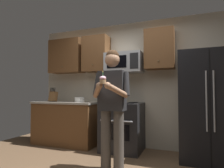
# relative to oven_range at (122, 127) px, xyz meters

# --- Properties ---
(wall_back) EXTENTS (4.40, 0.10, 2.60)m
(wall_back) POSITION_rel_oven_range_xyz_m (0.15, 0.39, 0.84)
(wall_back) COLOR #B7AD99
(wall_back) RESTS_ON ground
(oven_range) EXTENTS (0.76, 0.70, 0.93)m
(oven_range) POSITION_rel_oven_range_xyz_m (0.00, 0.00, 0.00)
(oven_range) COLOR black
(oven_range) RESTS_ON ground
(microwave) EXTENTS (0.74, 0.41, 0.40)m
(microwave) POSITION_rel_oven_range_xyz_m (0.00, 0.12, 1.26)
(microwave) COLOR #9EA0A5
(refrigerator) EXTENTS (0.90, 0.75, 1.80)m
(refrigerator) POSITION_rel_oven_range_xyz_m (1.50, -0.04, 0.44)
(refrigerator) COLOR black
(refrigerator) RESTS_ON ground
(cabinet_row_upper) EXTENTS (2.78, 0.36, 0.76)m
(cabinet_row_upper) POSITION_rel_oven_range_xyz_m (-0.57, 0.17, 1.49)
(cabinet_row_upper) COLOR brown
(counter_left) EXTENTS (1.44, 0.66, 0.92)m
(counter_left) POSITION_rel_oven_range_xyz_m (-1.30, 0.02, 0.00)
(counter_left) COLOR brown
(counter_left) RESTS_ON ground
(knife_block) EXTENTS (0.16, 0.15, 0.32)m
(knife_block) POSITION_rel_oven_range_xyz_m (-1.61, -0.03, 0.57)
(knife_block) COLOR brown
(knife_block) RESTS_ON counter_left
(bowl_large_white) EXTENTS (0.22, 0.22, 0.10)m
(bowl_large_white) POSITION_rel_oven_range_xyz_m (-0.94, -0.02, 0.51)
(bowl_large_white) COLOR white
(bowl_large_white) RESTS_ON counter_left
(person) EXTENTS (0.60, 0.48, 1.76)m
(person) POSITION_rel_oven_range_xyz_m (0.16, -0.95, 0.53)
(person) COLOR #4C4742
(person) RESTS_ON ground
(cupcake) EXTENTS (0.09, 0.09, 0.17)m
(cupcake) POSITION_rel_oven_range_xyz_m (0.16, -1.28, 0.83)
(cupcake) COLOR #A87F56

